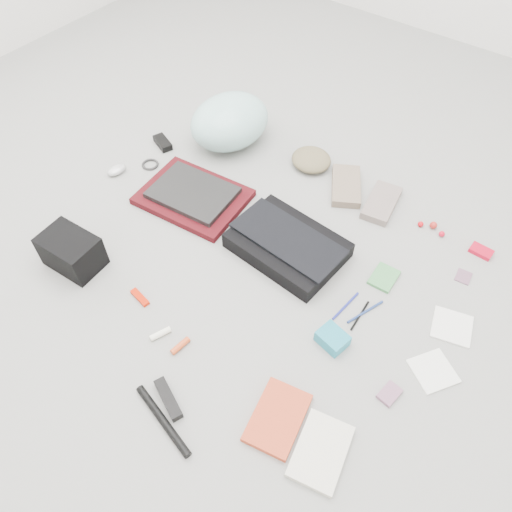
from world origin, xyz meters
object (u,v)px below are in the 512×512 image
Objects in this scene: bike_helmet at (230,122)px; camera_bag at (72,251)px; book_red at (278,418)px; accordion_wallet at (332,339)px; messenger_bag at (288,245)px; laptop at (193,193)px.

camera_bag is (-0.01, -0.89, -0.05)m from bike_helmet.
book_red is 0.32m from accordion_wallet.
camera_bag is 0.97× the size of book_red.
accordion_wallet is at bearing 79.78° from book_red.
messenger_bag is 4.23× the size of accordion_wallet.
messenger_bag reaches higher than laptop.
messenger_bag is at bearing 37.20° from camera_bag.
camera_bag reaches higher than accordion_wallet.
bike_helmet is at bearing 85.30° from camera_bag.
laptop is 0.87× the size of bike_helmet.
messenger_bag is 0.41m from accordion_wallet.
camera_bag is 0.97m from accordion_wallet.
laptop is at bearing 134.68° from book_red.
accordion_wallet is (0.80, -0.23, -0.02)m from laptop.
bike_helmet reaches higher than messenger_bag.
accordion_wallet is at bearing -21.00° from bike_helmet.
accordion_wallet is (0.34, -0.23, -0.01)m from messenger_bag.
book_red is (0.92, -0.93, -0.10)m from bike_helmet.
messenger_bag is 0.46m from laptop.
book_red is at bearing -53.88° from messenger_bag.
camera_bag is 0.93m from book_red.
bike_helmet is at bearing 100.49° from laptop.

